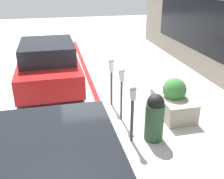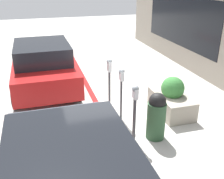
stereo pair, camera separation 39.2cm
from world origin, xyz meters
name	(u,v)px [view 1 (the left image)]	position (x,y,z in m)	size (l,w,h in m)	color
ground_plane	(108,121)	(0.00, 0.00, 0.00)	(40.00, 40.00, 0.00)	beige
curb_strip	(106,121)	(0.00, 0.08, 0.02)	(19.00, 0.16, 0.04)	red
parking_meter_nearest	(132,104)	(-1.03, -0.36, 0.99)	(0.20, 0.17, 1.44)	#38383D
parking_meter_second	(122,82)	(0.02, -0.37, 1.11)	(0.20, 0.17, 1.49)	#38383D
parking_meter_middle	(111,72)	(0.98, -0.30, 1.07)	(0.20, 0.17, 1.49)	#38383D
planter_box	(173,101)	(-0.02, -1.89, 0.42)	(1.49, 0.84, 1.10)	#A39989
parked_car_middle	(49,64)	(2.84, 1.54, 0.86)	(4.33, 2.07, 1.66)	maroon
trash_bin	(155,117)	(-1.08, -0.90, 0.61)	(0.46, 0.46, 1.20)	#2D5133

